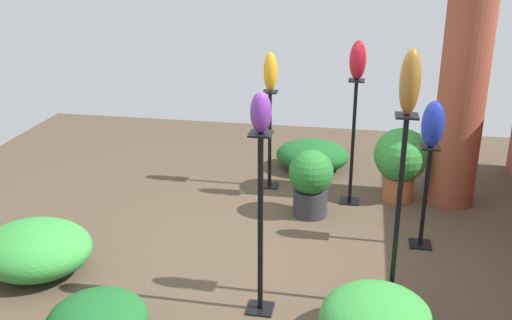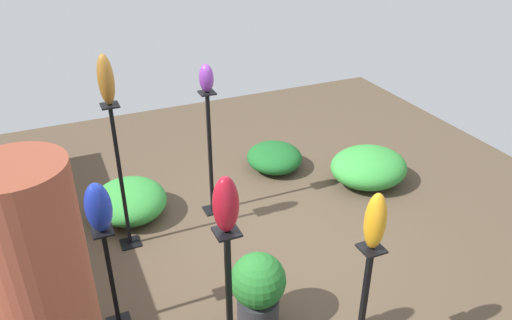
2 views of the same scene
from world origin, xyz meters
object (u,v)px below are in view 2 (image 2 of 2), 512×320
object	(u,v)px
art_vase_amber	(375,221)
art_vase_ruby	(226,205)
potted_plant_walkway_edge	(258,289)
pedestal_violet	(210,159)
art_vase_violet	(206,78)
pedestal_cobalt	(112,284)
pedestal_bronze	(122,184)
pedestal_amber	(362,314)
art_vase_cobalt	(98,208)
pedestal_ruby	(230,315)
art_vase_bronze	(106,80)

from	to	relation	value
art_vase_amber	art_vase_ruby	xyz separation A→B (m)	(0.28, 0.93, 0.21)
art_vase_ruby	potted_plant_walkway_edge	xyz separation A→B (m)	(0.40, -0.40, -1.17)
pedestal_violet	art_vase_violet	bearing A→B (deg)	0.00
potted_plant_walkway_edge	pedestal_cobalt	bearing A→B (deg)	66.67
pedestal_cobalt	art_vase_amber	distance (m)	2.17
pedestal_bronze	art_vase_ruby	xyz separation A→B (m)	(-1.92, -0.38, 0.83)
art_vase_violet	potted_plant_walkway_edge	distance (m)	2.14
art_vase_amber	pedestal_amber	bearing A→B (deg)	3.58
pedestal_amber	potted_plant_walkway_edge	world-z (taller)	pedestal_amber
pedestal_bronze	art_vase_cobalt	distance (m)	1.19
pedestal_ruby	art_vase_violet	distance (m)	2.43
art_vase_bronze	potted_plant_walkway_edge	distance (m)	2.21
pedestal_ruby	potted_plant_walkway_edge	xyz separation A→B (m)	(0.40, -0.40, -0.24)
pedestal_cobalt	pedestal_ruby	xyz separation A→B (m)	(-0.86, -0.69, 0.18)
pedestal_amber	art_vase_bronze	size ratio (longest dim) A/B	2.43
pedestal_amber	pedestal_bronze	size ratio (longest dim) A/B	0.72
art_vase_amber	potted_plant_walkway_edge	xyz separation A→B (m)	(0.68, 0.53, -0.96)
pedestal_bronze	potted_plant_walkway_edge	xyz separation A→B (m)	(-1.52, -0.78, -0.34)
art_vase_cobalt	pedestal_ruby	bearing A→B (deg)	-141.54
pedestal_cobalt	art_vase_amber	bearing A→B (deg)	-125.28
art_vase_cobalt	pedestal_amber	bearing A→B (deg)	-125.28
pedestal_violet	art_vase_ruby	bearing A→B (deg)	164.19
art_vase_cobalt	art_vase_bronze	size ratio (longest dim) A/B	0.90
pedestal_bronze	art_vase_amber	size ratio (longest dim) A/B	3.61
art_vase_cobalt	art_vase_ruby	bearing A→B (deg)	-141.54
pedestal_bronze	art_vase_cobalt	xyz separation A→B (m)	(-1.05, 0.31, 0.46)
pedestal_violet	potted_plant_walkway_edge	bearing A→B (deg)	173.05
pedestal_ruby	art_vase_bronze	xyz separation A→B (m)	(1.92, 0.38, 1.16)
pedestal_cobalt	pedestal_violet	bearing A→B (deg)	-45.17
pedestal_amber	art_vase_violet	bearing A→B (deg)	7.48
pedestal_violet	art_vase_violet	distance (m)	0.92
pedestal_cobalt	art_vase_bronze	xyz separation A→B (m)	(1.05, -0.31, 1.34)
art_vase_cobalt	pedestal_violet	bearing A→B (deg)	-45.17
pedestal_amber	pedestal_cobalt	bearing A→B (deg)	54.72
art_vase_violet	art_vase_bronze	xyz separation A→B (m)	(-0.23, 0.99, 0.20)
pedestal_ruby	art_vase_amber	bearing A→B (deg)	-106.69
art_vase_cobalt	art_vase_violet	distance (m)	1.87
art_vase_amber	pedestal_bronze	bearing A→B (deg)	30.78
art_vase_ruby	pedestal_cobalt	bearing A→B (deg)	38.46
art_vase_cobalt	art_vase_amber	size ratio (longest dim) A/B	0.97
pedestal_violet	art_vase_bronze	size ratio (longest dim) A/B	3.10
art_vase_violet	pedestal_ruby	bearing A→B (deg)	164.19
pedestal_cobalt	art_vase_ruby	size ratio (longest dim) A/B	2.46
pedestal_ruby	art_vase_cobalt	size ratio (longest dim) A/B	3.26
pedestal_violet	art_vase_bronze	bearing A→B (deg)	103.29
potted_plant_walkway_edge	art_vase_violet	bearing A→B (deg)	-6.95
pedestal_bronze	art_vase_violet	world-z (taller)	art_vase_violet
pedestal_violet	pedestal_bronze	size ratio (longest dim) A/B	0.93
pedestal_violet	potted_plant_walkway_edge	size ratio (longest dim) A/B	2.05
pedestal_amber	potted_plant_walkway_edge	distance (m)	0.87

